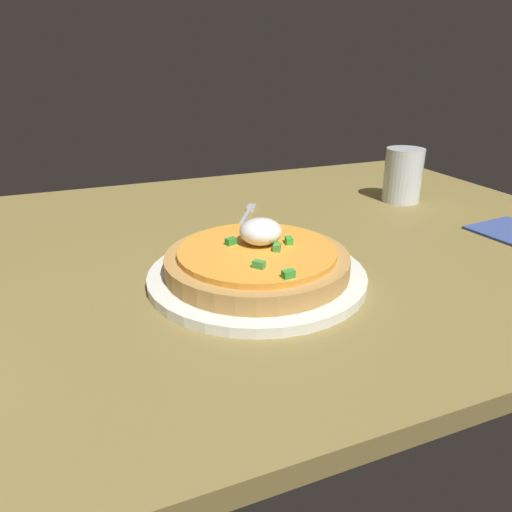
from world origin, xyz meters
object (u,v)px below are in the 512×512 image
(plate, at_px, (256,276))
(pizza, at_px, (256,259))
(cup_far, at_px, (403,178))
(fork, at_px, (248,213))

(plate, xyz_separation_m, pizza, (0.00, 0.00, 0.02))
(plate, height_order, pizza, pizza)
(cup_far, bearing_deg, pizza, -150.44)
(plate, bearing_deg, pizza, 46.39)
(plate, relative_size, fork, 2.42)
(plate, xyz_separation_m, cup_far, (0.37, 0.21, 0.04))
(pizza, bearing_deg, plate, -133.61)
(plate, relative_size, cup_far, 2.71)
(cup_far, xyz_separation_m, fork, (-0.29, 0.03, -0.04))
(cup_far, bearing_deg, fork, 174.33)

